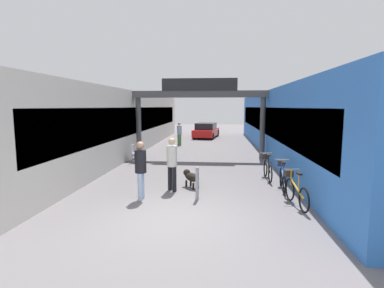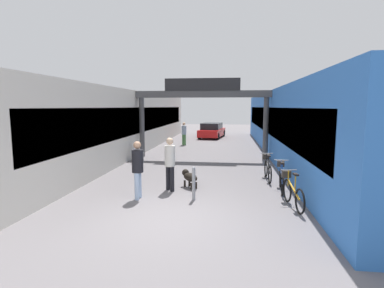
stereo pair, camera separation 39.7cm
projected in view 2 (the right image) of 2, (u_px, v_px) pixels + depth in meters
ground_plane at (170, 218)px, 7.47m from camera, size 80.00×80.00×0.00m
storefront_left at (124, 122)px, 18.70m from camera, size 3.00×26.00×3.62m
storefront_right at (292, 123)px, 17.45m from camera, size 3.00×26.00×3.62m
arcade_sign_gateway at (202, 102)px, 15.91m from camera, size 7.40×0.47×4.23m
pedestrian_with_dog at (170, 160)px, 9.79m from camera, size 0.48×0.48×1.76m
pedestrian_companion at (138, 166)px, 8.91m from camera, size 0.34×0.38×1.74m
pedestrian_carrying_crate at (184, 132)px, 21.49m from camera, size 0.48×0.48×1.64m
dog_on_leash at (189, 177)px, 10.25m from camera, size 0.72×0.79×0.59m
bicycle_orange_nearest at (292, 191)px, 8.30m from camera, size 0.46×1.68×0.98m
bicycle_blue_second at (281, 177)px, 9.89m from camera, size 0.46×1.69×0.98m
bicycle_black_third at (268, 168)px, 11.35m from camera, size 0.46×1.69×0.98m
bollard_post_metal at (194, 183)px, 8.86m from camera, size 0.10×0.10×1.00m
cafe_chair_aluminium_nearer at (137, 151)px, 14.89m from camera, size 0.42×0.42×0.89m
parked_car_red at (212, 131)px, 26.58m from camera, size 2.31×4.21×1.33m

